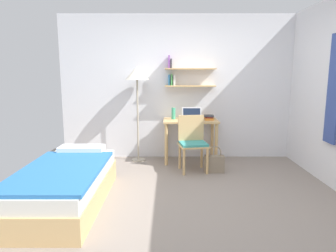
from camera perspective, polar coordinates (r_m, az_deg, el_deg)
The scene contains 10 objects.
ground_plane at distance 3.87m, azimuth 3.62°, elevation -13.82°, with size 5.28×5.28×0.00m, color gray.
wall_back at distance 5.57m, azimuth 2.41°, elevation 7.29°, with size 4.40×0.27×2.60m.
bed at distance 3.88m, azimuth -18.94°, elevation -10.47°, with size 0.91×1.88×0.54m.
desk at distance 5.34m, azimuth 4.10°, elevation -0.42°, with size 0.95×0.56×0.76m.
desk_chair at distance 4.87m, azimuth 4.50°, elevation -2.80°, with size 0.50×0.47×0.89m.
standing_lamp at distance 5.31m, azimuth -6.04°, elevation 9.02°, with size 0.41×0.41×1.68m.
laptop at distance 5.32m, azimuth 4.37°, elevation 1.80°, with size 0.34×0.23×0.21m.
water_bottle at distance 5.35m, azimuth 0.88°, elevation 2.39°, with size 0.07×0.07×0.21m, color #42A87F.
book_stack at distance 5.36m, azimuth 7.56°, elevation 1.63°, with size 0.20×0.25×0.07m.
handbag at distance 4.89m, azimuth 8.59°, elevation -6.97°, with size 0.31×0.13×0.43m.
Camera 1 is at (-0.25, -3.54, 1.55)m, focal length 32.23 mm.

